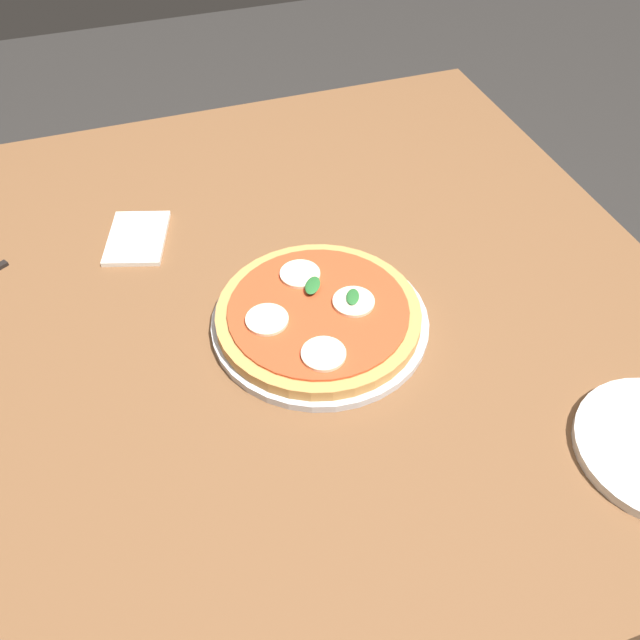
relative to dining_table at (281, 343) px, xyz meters
The scene contains 5 objects.
ground_plane 0.67m from the dining_table, ahead, with size 6.00×6.00×0.00m, color #2D2B28.
dining_table is the anchor object (origin of this frame).
serving_tray 0.14m from the dining_table, 29.32° to the left, with size 0.31×0.31×0.01m, color silver.
pizza 0.15m from the dining_table, 27.43° to the left, with size 0.29×0.29×0.03m.
napkin 0.29m from the dining_table, 138.57° to the right, with size 0.13×0.09×0.01m, color white.
Camera 1 is at (0.69, -0.17, 1.47)m, focal length 37.64 mm.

